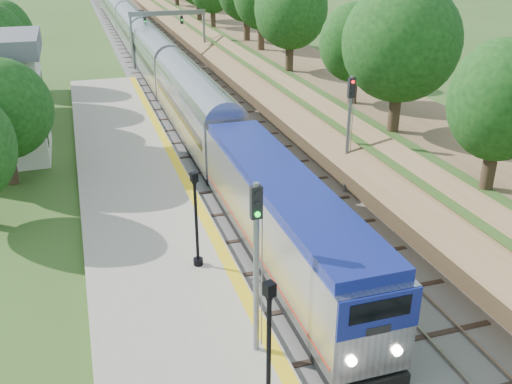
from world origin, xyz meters
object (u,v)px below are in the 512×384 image
object	(u,v)px
signal_gantry	(168,24)
lamppost_mid	(269,357)
train	(143,45)
signal_platform	(256,252)
lamppost_far	(196,225)
signal_farside	(349,123)

from	to	relation	value
signal_gantry	lamppost_mid	bearing A→B (deg)	-96.47
train	signal_platform	size ratio (longest dim) A/B	17.80
signal_gantry	train	xyz separation A→B (m)	(-2.47, 3.14, -2.69)
signal_gantry	lamppost_mid	xyz separation A→B (m)	(-5.88, -51.88, -2.39)
lamppost_mid	lamppost_far	distance (m)	8.94
signal_gantry	lamppost_far	xyz separation A→B (m)	(-6.10, -42.95, -2.50)
signal_gantry	lamppost_mid	world-z (taller)	signal_gantry
signal_gantry	lamppost_mid	size ratio (longest dim) A/B	1.83
train	signal_farside	distance (m)	40.82
signal_gantry	signal_platform	distance (m)	49.36
signal_platform	train	bearing A→B (deg)	86.82
train	lamppost_mid	xyz separation A→B (m)	(-3.41, -55.03, 0.30)
lamppost_mid	lamppost_far	xyz separation A→B (m)	(-0.22, 8.94, -0.10)
signal_gantry	train	bearing A→B (deg)	128.19
signal_platform	signal_gantry	bearing A→B (deg)	83.75
lamppost_far	signal_platform	size ratio (longest dim) A/B	0.69
signal_platform	lamppost_far	bearing A→B (deg)	96.81
lamppost_far	signal_platform	xyz separation A→B (m)	(0.73, -6.12, 1.94)
signal_farside	train	bearing A→B (deg)	98.75
lamppost_far	signal_platform	bearing A→B (deg)	-83.19
signal_platform	signal_farside	bearing A→B (deg)	52.63
lamppost_far	signal_farside	bearing A→B (deg)	30.52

